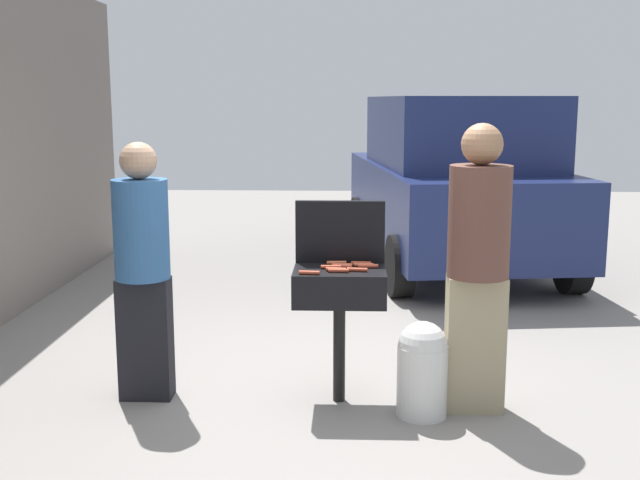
% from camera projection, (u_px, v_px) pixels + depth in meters
% --- Properties ---
extents(ground_plane, '(24.00, 24.00, 0.00)m').
position_uv_depth(ground_plane, '(329.00, 390.00, 5.39)').
color(ground_plane, gray).
extents(bbq_grill, '(0.60, 0.44, 0.90)m').
position_uv_depth(bbq_grill, '(339.00, 290.00, 5.08)').
color(bbq_grill, black).
rests_on(bbq_grill, ground).
extents(grill_lid_open, '(0.60, 0.05, 0.42)m').
position_uv_depth(grill_lid_open, '(340.00, 232.00, 5.23)').
color(grill_lid_open, black).
rests_on(grill_lid_open, bbq_grill).
extents(hot_dog_0, '(0.13, 0.04, 0.03)m').
position_uv_depth(hot_dog_0, '(357.00, 270.00, 4.98)').
color(hot_dog_0, '#AD4228').
rests_on(hot_dog_0, bbq_grill).
extents(hot_dog_1, '(0.13, 0.03, 0.03)m').
position_uv_depth(hot_dog_1, '(331.00, 267.00, 5.06)').
color(hot_dog_1, '#AD4228').
rests_on(hot_dog_1, bbq_grill).
extents(hot_dog_2, '(0.13, 0.04, 0.03)m').
position_uv_depth(hot_dog_2, '(336.00, 269.00, 4.99)').
color(hot_dog_2, '#AD4228').
rests_on(hot_dog_2, bbq_grill).
extents(hot_dog_3, '(0.13, 0.04, 0.03)m').
position_uv_depth(hot_dog_3, '(342.00, 266.00, 5.09)').
color(hot_dog_3, '#C6593D').
rests_on(hot_dog_3, bbq_grill).
extents(hot_dog_4, '(0.13, 0.04, 0.03)m').
position_uv_depth(hot_dog_4, '(336.00, 263.00, 5.19)').
color(hot_dog_4, '#C6593D').
rests_on(hot_dog_4, bbq_grill).
extents(hot_dog_5, '(0.13, 0.03, 0.03)m').
position_uv_depth(hot_dog_5, '(364.00, 265.00, 5.13)').
color(hot_dog_5, '#C6593D').
rests_on(hot_dog_5, bbq_grill).
extents(hot_dog_6, '(0.13, 0.03, 0.03)m').
position_uv_depth(hot_dog_6, '(368.00, 266.00, 5.09)').
color(hot_dog_6, '#B74C33').
rests_on(hot_dog_6, bbq_grill).
extents(hot_dog_7, '(0.13, 0.03, 0.03)m').
position_uv_depth(hot_dog_7, '(342.00, 265.00, 5.12)').
color(hot_dog_7, '#B74C33').
rests_on(hot_dog_7, bbq_grill).
extents(hot_dog_8, '(0.13, 0.03, 0.03)m').
position_uv_depth(hot_dog_8, '(361.00, 263.00, 5.18)').
color(hot_dog_8, '#AD4228').
rests_on(hot_dog_8, bbq_grill).
extents(hot_dog_9, '(0.13, 0.04, 0.03)m').
position_uv_depth(hot_dog_9, '(309.00, 273.00, 4.90)').
color(hot_dog_9, '#AD4228').
rests_on(hot_dog_9, bbq_grill).
extents(hot_dog_10, '(0.13, 0.03, 0.03)m').
position_uv_depth(hot_dog_10, '(338.00, 271.00, 4.95)').
color(hot_dog_10, '#AD4228').
rests_on(hot_dog_10, bbq_grill).
extents(propane_tank, '(0.32, 0.32, 0.62)m').
position_uv_depth(propane_tank, '(422.00, 367.00, 4.91)').
color(propane_tank, silver).
rests_on(propane_tank, ground).
extents(person_left, '(0.36, 0.36, 1.72)m').
position_uv_depth(person_left, '(142.00, 262.00, 5.10)').
color(person_left, black).
rests_on(person_left, ground).
extents(person_right, '(0.39, 0.39, 1.84)m').
position_uv_depth(person_right, '(478.00, 259.00, 4.88)').
color(person_right, gray).
rests_on(person_right, ground).
extents(parked_minivan, '(2.45, 4.59, 2.02)m').
position_uv_depth(parked_minivan, '(453.00, 181.00, 9.29)').
color(parked_minivan, navy).
rests_on(parked_minivan, ground).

